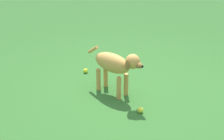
% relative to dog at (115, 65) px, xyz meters
% --- Properties ---
extents(ground, '(14.00, 14.00, 0.00)m').
position_rel_dog_xyz_m(ground, '(0.13, -0.16, -0.39)').
color(ground, '#2D6026').
extents(dog, '(0.34, 0.85, 0.59)m').
position_rel_dog_xyz_m(dog, '(0.00, 0.00, 0.00)').
color(dog, '#C69347').
rests_on(dog, ground).
extents(tennis_ball_0, '(0.07, 0.07, 0.07)m').
position_rel_dog_xyz_m(tennis_ball_0, '(0.35, 0.66, -0.36)').
color(tennis_ball_0, yellow).
rests_on(tennis_ball_0, ground).
extents(tennis_ball_1, '(0.07, 0.07, 0.07)m').
position_rel_dog_xyz_m(tennis_ball_1, '(-0.26, -0.45, -0.36)').
color(tennis_ball_1, yellow).
rests_on(tennis_ball_1, ground).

